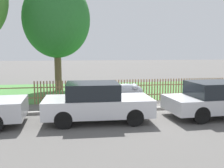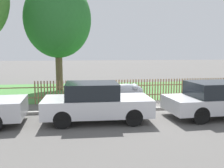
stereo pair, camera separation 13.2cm
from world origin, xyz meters
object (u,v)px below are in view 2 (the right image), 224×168
(parked_car_navy_estate, at_px, (220,99))
(covered_motorcycle, at_px, (127,92))
(parked_car_black_saloon, at_px, (96,102))
(tree_behind_motorcycle, at_px, (58,20))

(parked_car_navy_estate, relative_size, covered_motorcycle, 2.38)
(parked_car_black_saloon, relative_size, parked_car_navy_estate, 0.89)
(parked_car_black_saloon, relative_size, tree_behind_motorcycle, 0.56)
(parked_car_navy_estate, bearing_deg, tree_behind_motorcycle, 128.17)
(parked_car_black_saloon, distance_m, parked_car_navy_estate, 4.89)
(parked_car_black_saloon, height_order, tree_behind_motorcycle, tree_behind_motorcycle)
(covered_motorcycle, bearing_deg, parked_car_navy_estate, -39.56)
(parked_car_black_saloon, height_order, covered_motorcycle, parked_car_black_saloon)
(covered_motorcycle, bearing_deg, tree_behind_motorcycle, 127.90)
(parked_car_black_saloon, distance_m, covered_motorcycle, 3.28)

